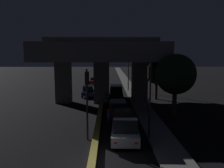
# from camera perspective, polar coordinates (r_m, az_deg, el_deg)

# --- Properties ---
(ground_plane) EXTENTS (200.00, 200.00, 0.00)m
(ground_plane) POSITION_cam_1_polar(r_m,az_deg,el_deg) (13.15, -5.30, -21.04)
(ground_plane) COLOR black
(median_divider) EXTENTS (0.46, 126.00, 0.37)m
(median_divider) POSITION_cam_1_polar(r_m,az_deg,el_deg) (46.90, -1.97, 0.23)
(median_divider) COLOR olive
(median_divider) RESTS_ON ground_plane
(sidewalk_right) EXTENTS (2.11, 126.00, 0.14)m
(sidewalk_right) POSITION_cam_1_polar(r_m,az_deg,el_deg) (40.17, 4.86, -1.23)
(sidewalk_right) COLOR #5B5956
(sidewalk_right) RESTS_ON ground_plane
(elevated_overpass) EXTENTS (14.96, 12.76, 8.51)m
(elevated_overpass) POSITION_cam_1_polar(r_m,az_deg,el_deg) (28.31, -2.79, 7.52)
(elevated_overpass) COLOR #5B5956
(elevated_overpass) RESTS_ON ground_plane
(traffic_light_left_of_median) EXTENTS (0.30, 0.49, 5.29)m
(traffic_light_left_of_median) POSITION_cam_1_polar(r_m,az_deg,el_deg) (16.03, -6.53, -2.08)
(traffic_light_left_of_median) COLOR black
(traffic_light_left_of_median) RESTS_ON ground_plane
(traffic_light_right_of_median) EXTENTS (0.30, 0.49, 5.71)m
(traffic_light_right_of_median) POSITION_cam_1_polar(r_m,az_deg,el_deg) (16.18, 9.87, -1.10)
(traffic_light_right_of_median) COLOR black
(traffic_light_right_of_median) RESTS_ON ground_plane
(street_lamp) EXTENTS (2.20, 0.32, 7.95)m
(street_lamp) POSITION_cam_1_polar(r_m,az_deg,el_deg) (37.84, 3.86, 5.27)
(street_lamp) COLOR #2D2D30
(street_lamp) RESTS_ON ground_plane
(car_silver_lead) EXTENTS (2.20, 4.61, 1.98)m
(car_silver_lead) POSITION_cam_1_polar(r_m,az_deg,el_deg) (16.44, 3.36, -10.97)
(car_silver_lead) COLOR gray
(car_silver_lead) RESTS_ON ground_plane
(car_dark_red_second) EXTENTS (1.91, 4.83, 1.58)m
(car_dark_red_second) POSITION_cam_1_polar(r_m,az_deg,el_deg) (22.78, 1.61, -6.26)
(car_dark_red_second) COLOR #591414
(car_dark_red_second) RESTS_ON ground_plane
(car_black_third) EXTENTS (2.10, 4.44, 1.97)m
(car_black_third) POSITION_cam_1_polar(r_m,az_deg,el_deg) (30.86, 1.09, -2.12)
(car_black_third) COLOR black
(car_black_third) RESTS_ON ground_plane
(car_dark_blue_lead_oncoming) EXTENTS (1.98, 4.32, 1.64)m
(car_dark_blue_lead_oncoming) POSITION_cam_1_polar(r_m,az_deg,el_deg) (33.46, -6.04, -1.71)
(car_dark_blue_lead_oncoming) COLOR #141938
(car_dark_blue_lead_oncoming) RESTS_ON ground_plane
(car_dark_red_second_oncoming) EXTENTS (2.04, 4.56, 1.39)m
(car_dark_red_second_oncoming) POSITION_cam_1_polar(r_m,az_deg,el_deg) (46.75, -4.58, 0.84)
(car_dark_red_second_oncoming) COLOR #591414
(car_dark_red_second_oncoming) RESTS_ON ground_plane
(car_dark_blue_third_oncoming) EXTENTS (2.03, 4.74, 1.52)m
(car_dark_blue_third_oncoming) POSITION_cam_1_polar(r_m,az_deg,el_deg) (58.30, -3.46, 2.30)
(car_dark_blue_third_oncoming) COLOR #141938
(car_dark_blue_third_oncoming) RESTS_ON ground_plane
(motorcycle_blue_filtering_near) EXTENTS (0.32, 1.89, 1.42)m
(motorcycle_blue_filtering_near) POSITION_cam_1_polar(r_m,az_deg,el_deg) (20.08, -0.86, -8.80)
(motorcycle_blue_filtering_near) COLOR black
(motorcycle_blue_filtering_near) RESTS_ON ground_plane
(motorcycle_white_filtering_mid) EXTENTS (0.33, 1.78, 1.47)m
(motorcycle_white_filtering_mid) POSITION_cam_1_polar(r_m,az_deg,el_deg) (27.63, -1.59, -4.15)
(motorcycle_white_filtering_mid) COLOR black
(motorcycle_white_filtering_mid) RESTS_ON ground_plane
(pedestrian_on_sidewalk) EXTENTS (0.32, 0.32, 1.71)m
(pedestrian_on_sidewalk) POSITION_cam_1_polar(r_m,az_deg,el_deg) (23.51, 9.67, -5.44)
(pedestrian_on_sidewalk) COLOR #2D261E
(pedestrian_on_sidewalk) RESTS_ON sidewalk_right
(roadside_tree_kerbside_near) EXTENTS (3.96, 3.96, 6.39)m
(roadside_tree_kerbside_near) POSITION_cam_1_polar(r_m,az_deg,el_deg) (22.16, 16.24, 2.42)
(roadside_tree_kerbside_near) COLOR #38281C
(roadside_tree_kerbside_near) RESTS_ON ground_plane
(roadside_tree_kerbside_mid) EXTENTS (4.10, 4.10, 6.30)m
(roadside_tree_kerbside_mid) POSITION_cam_1_polar(r_m,az_deg,el_deg) (31.16, 11.58, 3.75)
(roadside_tree_kerbside_mid) COLOR #2D2116
(roadside_tree_kerbside_mid) RESTS_ON ground_plane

